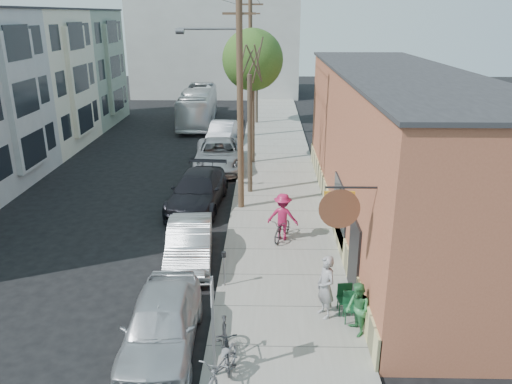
{
  "coord_description": "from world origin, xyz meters",
  "views": [
    {
      "loc": [
        3.61,
        -15.44,
        8.74
      ],
      "look_at": [
        3.19,
        4.78,
        1.5
      ],
      "focal_mm": 35.0,
      "sensor_mm": 36.0,
      "label": 1
    }
  ],
  "objects_px": {
    "patio_chair_b": "(345,300)",
    "patron_green": "(357,309)",
    "parking_meter_near": "(224,263)",
    "utility_pole_near": "(239,95)",
    "parking_meter_far": "(240,171)",
    "car_2": "(198,191)",
    "sign_post": "(213,318)",
    "car_1": "(189,243)",
    "tree_bare": "(250,135)",
    "parked_bike_a": "(226,342)",
    "parked_bike_b": "(222,367)",
    "tree_leafy_far": "(257,55)",
    "tree_leafy_mid": "(253,60)",
    "car_0": "(161,324)",
    "bus": "(198,106)",
    "patio_chair_a": "(351,308)",
    "car_4": "(222,133)",
    "patron_grey": "(326,287)",
    "cyclist": "(283,217)",
    "car_3": "(219,155)"
  },
  "relations": [
    {
      "from": "parked_bike_a",
      "to": "parked_bike_b",
      "type": "distance_m",
      "value": 0.94
    },
    {
      "from": "tree_bare",
      "to": "car_1",
      "type": "relative_size",
      "value": 1.29
    },
    {
      "from": "sign_post",
      "to": "car_4",
      "type": "distance_m",
      "value": 24.37
    },
    {
      "from": "tree_leafy_far",
      "to": "patio_chair_b",
      "type": "relative_size",
      "value": 8.42
    },
    {
      "from": "parking_meter_far",
      "to": "tree_leafy_far",
      "type": "height_order",
      "value": "tree_leafy_far"
    },
    {
      "from": "sign_post",
      "to": "patio_chair_a",
      "type": "distance_m",
      "value": 4.68
    },
    {
      "from": "patron_grey",
      "to": "parked_bike_a",
      "type": "xyz_separation_m",
      "value": [
        -2.81,
        -2.12,
        -0.42
      ]
    },
    {
      "from": "tree_leafy_mid",
      "to": "patron_green",
      "type": "height_order",
      "value": "tree_leafy_mid"
    },
    {
      "from": "car_1",
      "to": "tree_bare",
      "type": "bearing_deg",
      "value": 69.67
    },
    {
      "from": "patron_green",
      "to": "parked_bike_b",
      "type": "distance_m",
      "value": 4.23
    },
    {
      "from": "car_1",
      "to": "car_3",
      "type": "height_order",
      "value": "car_3"
    },
    {
      "from": "parked_bike_a",
      "to": "parked_bike_b",
      "type": "bearing_deg",
      "value": -99.57
    },
    {
      "from": "car_1",
      "to": "bus",
      "type": "height_order",
      "value": "bus"
    },
    {
      "from": "tree_bare",
      "to": "car_3",
      "type": "bearing_deg",
      "value": 113.87
    },
    {
      "from": "utility_pole_near",
      "to": "sign_post",
      "type": "bearing_deg",
      "value": -90.2
    },
    {
      "from": "car_0",
      "to": "bus",
      "type": "xyz_separation_m",
      "value": [
        -2.88,
        30.0,
        0.65
      ]
    },
    {
      "from": "sign_post",
      "to": "patron_green",
      "type": "bearing_deg",
      "value": 25.32
    },
    {
      "from": "patio_chair_a",
      "to": "car_0",
      "type": "distance_m",
      "value": 5.5
    },
    {
      "from": "sign_post",
      "to": "tree_leafy_far",
      "type": "height_order",
      "value": "tree_leafy_far"
    },
    {
      "from": "tree_leafy_far",
      "to": "car_4",
      "type": "distance_m",
      "value": 8.68
    },
    {
      "from": "patio_chair_b",
      "to": "bus",
      "type": "xyz_separation_m",
      "value": [
        -8.12,
        28.33,
        0.88
      ]
    },
    {
      "from": "utility_pole_near",
      "to": "cyclist",
      "type": "relative_size",
      "value": 5.18
    },
    {
      "from": "parking_meter_far",
      "to": "car_2",
      "type": "relative_size",
      "value": 0.22
    },
    {
      "from": "car_3",
      "to": "bus",
      "type": "relative_size",
      "value": 0.58
    },
    {
      "from": "patron_grey",
      "to": "patio_chair_b",
      "type": "bearing_deg",
      "value": 82.69
    },
    {
      "from": "cyclist",
      "to": "car_3",
      "type": "relative_size",
      "value": 0.32
    },
    {
      "from": "parking_meter_near",
      "to": "patio_chair_a",
      "type": "height_order",
      "value": "parking_meter_near"
    },
    {
      "from": "patio_chair_b",
      "to": "bus",
      "type": "bearing_deg",
      "value": 99.74
    },
    {
      "from": "tree_leafy_mid",
      "to": "cyclist",
      "type": "bearing_deg",
      "value": -82.37
    },
    {
      "from": "car_1",
      "to": "bus",
      "type": "distance_m",
      "value": 25.0
    },
    {
      "from": "utility_pole_near",
      "to": "patron_grey",
      "type": "relative_size",
      "value": 5.07
    },
    {
      "from": "sign_post",
      "to": "car_0",
      "type": "relative_size",
      "value": 0.58
    },
    {
      "from": "car_1",
      "to": "utility_pole_near",
      "type": "bearing_deg",
      "value": 67.94
    },
    {
      "from": "car_2",
      "to": "car_4",
      "type": "distance_m",
      "value": 12.29
    },
    {
      "from": "tree_bare",
      "to": "tree_leafy_far",
      "type": "relative_size",
      "value": 0.79
    },
    {
      "from": "parking_meter_far",
      "to": "car_2",
      "type": "distance_m",
      "value": 3.25
    },
    {
      "from": "parked_bike_b",
      "to": "cyclist",
      "type": "bearing_deg",
      "value": 94.22
    },
    {
      "from": "patron_grey",
      "to": "parked_bike_b",
      "type": "distance_m",
      "value": 4.18
    },
    {
      "from": "tree_leafy_far",
      "to": "patio_chair_a",
      "type": "height_order",
      "value": "tree_leafy_far"
    },
    {
      "from": "tree_leafy_mid",
      "to": "parked_bike_a",
      "type": "relative_size",
      "value": 4.2
    },
    {
      "from": "sign_post",
      "to": "parked_bike_b",
      "type": "relative_size",
      "value": 1.36
    },
    {
      "from": "patio_chair_b",
      "to": "patron_green",
      "type": "height_order",
      "value": "patron_green"
    },
    {
      "from": "bus",
      "to": "car_2",
      "type": "bearing_deg",
      "value": -84.62
    },
    {
      "from": "sign_post",
      "to": "patio_chair_a",
      "type": "xyz_separation_m",
      "value": [
        3.8,
        2.43,
        -1.24
      ]
    },
    {
      "from": "tree_leafy_mid",
      "to": "patio_chair_b",
      "type": "relative_size",
      "value": 8.93
    },
    {
      "from": "patio_chair_b",
      "to": "car_4",
      "type": "bearing_deg",
      "value": 98.23
    },
    {
      "from": "parking_meter_near",
      "to": "utility_pole_near",
      "type": "height_order",
      "value": "utility_pole_near"
    },
    {
      "from": "utility_pole_near",
      "to": "bus",
      "type": "bearing_deg",
      "value": 102.9
    },
    {
      "from": "parking_meter_far",
      "to": "car_1",
      "type": "height_order",
      "value": "car_1"
    },
    {
      "from": "cyclist",
      "to": "car_4",
      "type": "relative_size",
      "value": 0.41
    }
  ]
}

